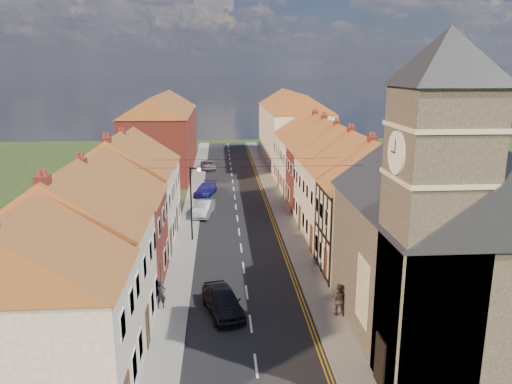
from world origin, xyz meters
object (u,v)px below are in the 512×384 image
Objects in this scene: car_near at (223,301)px; pedestrian_left at (161,295)px; pedestrian_right at (339,299)px; car_far at (205,190)px; church at (447,234)px; car_distant at (208,165)px; car_mid at (203,208)px; lamppost at (192,199)px.

pedestrian_left is at bearing 154.80° from car_near.
car_far is at bearing -54.29° from pedestrian_right.
church is 8.32× the size of pedestrian_right.
car_distant is 2.35× the size of pedestrian_right.
car_mid is at bearing 117.72° from church.
car_near reaches higher than car_distant.
pedestrian_left is (-1.90, -19.16, 0.22)m from car_mid.
car_mid is 2.65× the size of pedestrian_left.
car_mid is (0.61, 7.23, -2.81)m from lamppost.
car_distant is 41.98m from pedestrian_left.
church reaches higher than car_mid.
church is at bearing -34.25° from car_near.
lamppost is at bearing -37.11° from pedestrian_right.
car_far is 29.69m from pedestrian_right.
car_near is at bearing -25.00° from pedestrian_left.
pedestrian_left reaches higher than car_mid.
car_mid is 22.25m from pedestrian_right.
pedestrian_right is at bearing 143.56° from church.
car_near is 6.56m from pedestrian_right.
car_near is 1.04× the size of car_distant.
car_near is 1.01× the size of car_mid.
pedestrian_right reaches higher than car_distant.
car_far is (0.00, 7.84, -0.08)m from car_mid.
car_near is 19.95m from car_mid.
car_distant is at bearing 78.36° from car_near.
car_far is at bearing 87.67° from lamppost.
lamppost is (-13.17, 16.68, -2.34)m from church.
pedestrian_right is at bearing -22.30° from pedestrian_left.
pedestrian_left is (-3.60, 0.72, 0.19)m from car_near.
pedestrian_right is (8.20, -43.46, 0.44)m from car_distant.
church is 34.54m from car_far.
lamppost is at bearing 86.43° from car_near.
car_far is 27.08m from pedestrian_left.
lamppost reaches higher than car_mid.
car_near is at bearing -75.03° from car_mid.
church reaches higher than car_near.
car_mid is at bearing 85.16° from lamppost.
car_near is 2.45× the size of pedestrian_right.
church is at bearing 163.23° from pedestrian_right.
pedestrian_left is (-1.90, -41.94, 0.35)m from car_distant.
car_near is (2.31, -12.65, -2.77)m from lamppost.
church is 15.99m from pedestrian_left.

